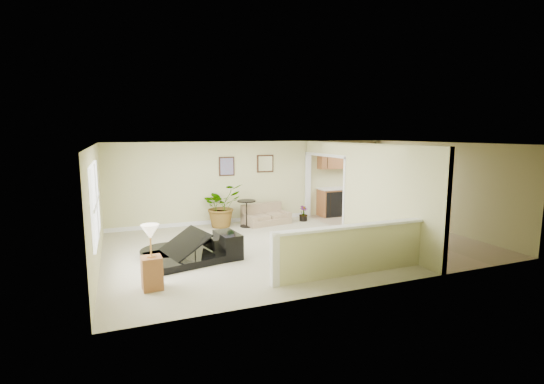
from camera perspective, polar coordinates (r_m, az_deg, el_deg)
name	(u,v)px	position (r m, az deg, el deg)	size (l,w,h in m)	color
floor	(296,244)	(9.92, 3.49, -7.58)	(9.00, 9.00, 0.00)	#AFA888
back_wall	(256,181)	(12.40, -2.32, 1.57)	(9.00, 0.04, 2.50)	#C2C084
front_wall	(369,220)	(7.09, 13.91, -3.92)	(9.00, 0.04, 2.50)	#C2C084
left_wall	(96,208)	(8.77, -24.16, -2.07)	(0.04, 6.00, 2.50)	#C2C084
right_wall	(439,186)	(12.24, 23.01, 0.80)	(0.04, 6.00, 2.50)	#C2C084
ceiling	(297,144)	(9.53, 3.63, 7.01)	(9.00, 6.00, 0.04)	silver
kitchen_vinyl	(399,233)	(11.57, 17.85, -5.63)	(2.70, 6.00, 0.01)	tan
interior_partition	(353,191)	(10.74, 11.71, 0.16)	(0.18, 5.99, 2.50)	#C2C084
pony_half_wall	(350,249)	(7.88, 11.20, -8.09)	(3.42, 0.22, 1.00)	#C2C084
left_window	(95,202)	(8.24, -24.29, -1.30)	(0.05, 2.15, 1.45)	white
wall_art_left	(227,166)	(12.05, -6.57, 3.71)	(0.48, 0.04, 0.58)	#361F13
wall_mirror	(265,164)	(12.42, -0.99, 4.14)	(0.55, 0.04, 0.55)	#361F13
kitchen_cabinets	(347,189)	(13.60, 10.86, 0.42)	(2.36, 0.65, 2.33)	brown
piano	(181,234)	(8.84, -13.05, -5.89)	(1.95, 1.96, 1.39)	black
piano_bench	(228,245)	(8.95, -6.42, -7.58)	(0.42, 0.82, 0.55)	black
loveseat	(266,214)	(12.08, -0.90, -3.18)	(1.51, 1.02, 0.79)	tan
accent_table	(247,210)	(11.65, -3.71, -2.61)	(0.54, 0.54, 0.79)	black
palm_plant	(222,206)	(11.71, -7.32, -2.00)	(1.45, 1.37, 1.27)	black
small_plant	(303,215)	(12.48, 4.56, -3.27)	(0.34, 0.34, 0.48)	black
lamp_stand	(152,262)	(7.36, -17.05, -9.67)	(0.37, 0.37, 1.17)	brown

